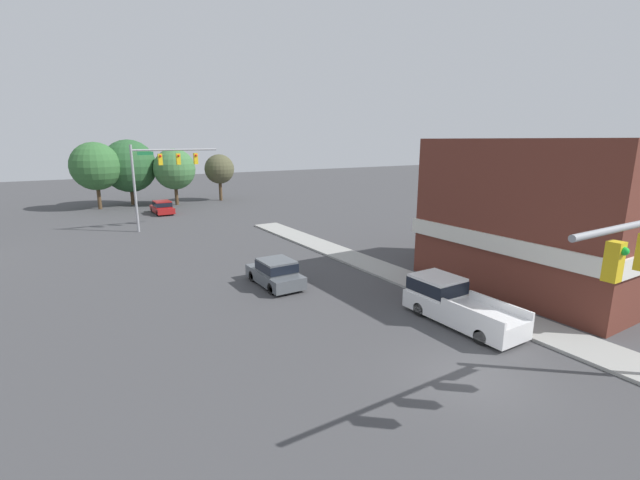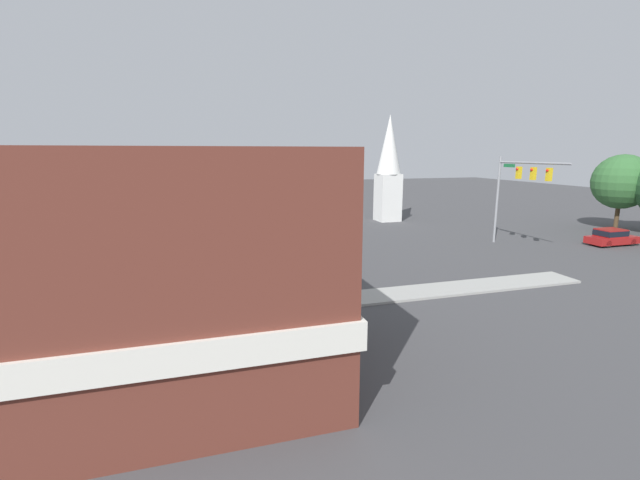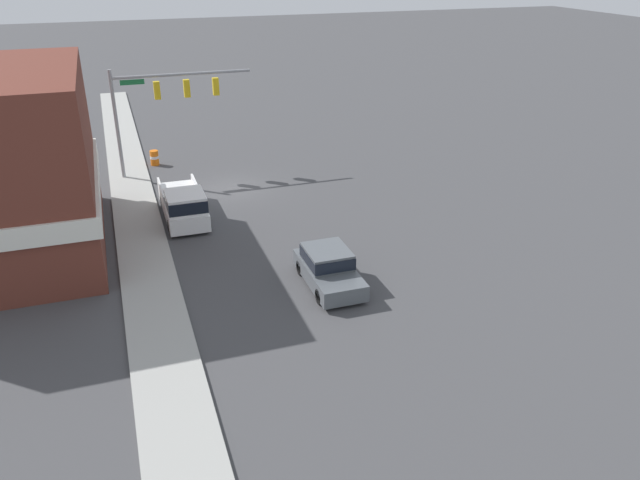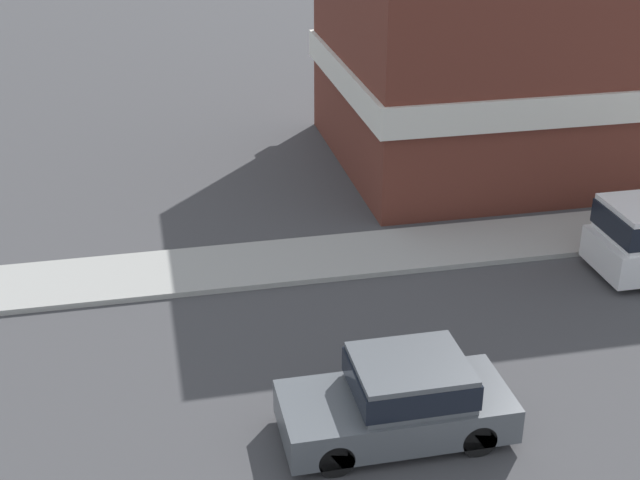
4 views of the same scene
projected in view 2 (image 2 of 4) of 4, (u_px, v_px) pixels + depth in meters
ground_plane at (92, 293)px, 25.83m from camera, size 200.00×200.00×0.00m
sidewalk_curb at (67, 328)px, 20.46m from camera, size 2.40×60.00×0.14m
far_signal_assembly at (519, 181)px, 36.89m from camera, size 7.93×0.49×7.98m
car_lead at (293, 259)px, 30.73m from camera, size 1.94×4.28×1.60m
car_distant at (611, 237)px, 39.01m from camera, size 1.89×4.62×1.50m
pickup_truck_parked at (156, 288)px, 23.64m from camera, size 2.01×5.76×1.91m
corner_brick_building at (158, 274)px, 15.05m from camera, size 9.57×11.98×8.45m
church_steeple at (389, 166)px, 51.99m from camera, size 2.93×2.93×12.79m
backdrop_tree_left_far at (622, 182)px, 45.72m from camera, size 5.81×5.81×8.17m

